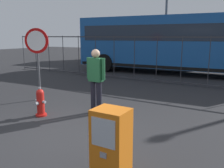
% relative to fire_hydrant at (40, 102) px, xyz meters
% --- Properties ---
extents(ground_plane, '(60.00, 60.00, 0.00)m').
position_rel_fire_hydrant_xyz_m(ground_plane, '(1.44, -0.60, -0.35)').
color(ground_plane, '#262628').
extents(fire_hydrant, '(0.33, 0.31, 0.75)m').
position_rel_fire_hydrant_xyz_m(fire_hydrant, '(0.00, 0.00, 0.00)').
color(fire_hydrant, red).
rests_on(fire_hydrant, ground_plane).
extents(newspaper_box_primary, '(0.48, 0.42, 1.02)m').
position_rel_fire_hydrant_xyz_m(newspaper_box_primary, '(2.93, -1.42, 0.22)').
color(newspaper_box_primary, black).
rests_on(newspaper_box_primary, ground_plane).
extents(stop_sign, '(0.71, 0.31, 2.23)m').
position_rel_fire_hydrant_xyz_m(stop_sign, '(-1.22, 1.10, 1.25)').
color(stop_sign, '#4C4F54').
rests_on(stop_sign, ground_plane).
extents(pedestrian, '(0.55, 0.22, 1.67)m').
position_rel_fire_hydrant_xyz_m(pedestrian, '(1.07, 0.91, 0.60)').
color(pedestrian, black).
rests_on(pedestrian, ground_plane).
extents(fence_barrier, '(18.03, 0.04, 2.00)m').
position_rel_fire_hydrant_xyz_m(fence_barrier, '(1.44, 5.74, 0.67)').
color(fence_barrier, '#2D2D33').
rests_on(fence_barrier, ground_plane).
extents(bus_near, '(10.64, 3.31, 3.00)m').
position_rel_fire_hydrant_xyz_m(bus_near, '(0.86, 8.74, 1.36)').
color(bus_near, '#19519E').
rests_on(bus_near, ground_plane).
extents(bus_far, '(10.74, 3.86, 3.00)m').
position_rel_fire_hydrant_xyz_m(bus_far, '(-2.26, 13.33, 1.36)').
color(bus_far, beige).
rests_on(bus_far, ground_plane).
extents(street_light_near_right, '(0.32, 0.32, 7.19)m').
position_rel_fire_hydrant_xyz_m(street_light_near_right, '(-0.54, 11.09, 3.81)').
color(street_light_near_right, '#4C4F54').
rests_on(street_light_near_right, ground_plane).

